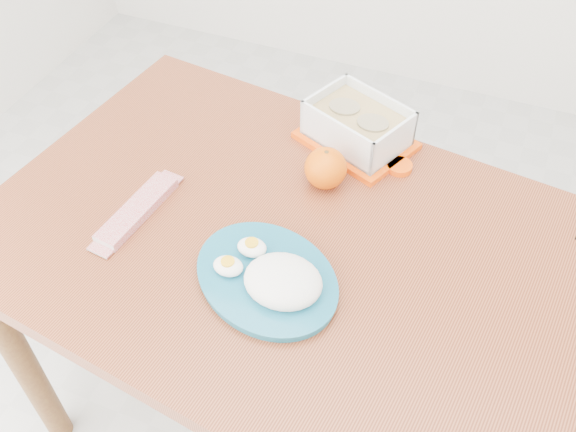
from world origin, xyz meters
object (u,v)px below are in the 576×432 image
at_px(dining_table, 288,273).
at_px(orange_fruit, 326,168).
at_px(food_container, 357,126).
at_px(rice_plate, 272,277).

bearing_deg(dining_table, orange_fruit, 92.63).
bearing_deg(food_container, orange_fruit, -74.51).
relative_size(food_container, rice_plate, 0.75).
bearing_deg(rice_plate, dining_table, 123.65).
bearing_deg(dining_table, food_container, 91.45).
height_order(dining_table, rice_plate, rice_plate).
distance_m(orange_fruit, rice_plate, 0.28).
height_order(dining_table, food_container, food_container).
bearing_deg(dining_table, rice_plate, -74.76).
relative_size(orange_fruit, rice_plate, 0.23).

